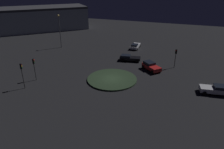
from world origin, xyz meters
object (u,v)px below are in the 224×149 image
car_silver (216,89)px  car_red (151,66)px  car_white (135,46)px  streetlamp_northwest (59,26)px  traffic_light_northeast (176,55)px  traffic_light_west (34,65)px  traffic_light_southwest (22,71)px  car_black (129,58)px  store_building (43,18)px

car_silver → car_red: car_red is taller
car_white → streetlamp_northwest: streetlamp_northwest is taller
car_red → traffic_light_northeast: size_ratio=1.10×
traffic_light_northeast → traffic_light_west: (-22.72, -14.30, 0.11)m
streetlamp_northwest → traffic_light_west: bearing=-70.6°
traffic_light_southwest → traffic_light_west: bearing=61.7°
traffic_light_southwest → car_black: bearing=22.5°
car_silver → traffic_light_southwest: bearing=8.6°
car_black → streetlamp_northwest: streetlamp_northwest is taller
car_silver → car_white: car_silver is taller
traffic_light_northeast → streetlamp_northwest: streetlamp_northwest is taller
car_red → traffic_light_southwest: bearing=-98.1°
car_white → store_building: (-36.55, 11.03, 3.23)m
car_white → car_black: (0.92, -9.31, 0.02)m
car_red → car_black: size_ratio=0.91×
car_silver → traffic_light_west: size_ratio=1.17×
car_white → traffic_light_northeast: 14.72m
traffic_light_west → streetlamp_northwest: size_ratio=0.48×
car_black → store_building: store_building is taller
car_red → traffic_light_southwest: (-18.24, -14.61, 2.27)m
traffic_light_northeast → traffic_light_west: 26.85m
car_red → streetlamp_northwest: streetlamp_northwest is taller
car_red → car_black: bearing=-169.9°
traffic_light_northeast → store_building: (-47.17, 21.01, 1.16)m
streetlamp_northwest → store_building: size_ratio=0.28×
store_building → streetlamp_northwest: bearing=94.1°
car_red → streetlamp_northwest: size_ratio=0.50×
traffic_light_southwest → store_building: (-24.67, 38.50, 0.83)m
car_red → streetlamp_northwest: (-25.02, 7.15, 4.78)m
car_black → traffic_light_west: 19.96m
traffic_light_west → car_white: bearing=43.1°
car_red → car_silver: bearing=15.5°
car_white → traffic_light_west: 27.22m
car_white → car_black: size_ratio=0.94×
traffic_light_southwest → streetlamp_northwest: 22.93m
car_black → traffic_light_northeast: bearing=-12.8°
store_building → car_black: bearing=108.7°
car_red → traffic_light_west: size_ratio=1.06×
car_black → car_white: bearing=86.8°
car_silver → car_black: 19.22m
car_white → car_silver: bearing=-137.5°
traffic_light_northeast → store_building: 51.65m
traffic_light_northeast → car_black: bearing=-47.7°
car_black → streetlamp_northwest: (-19.58, 3.60, 4.89)m
car_black → traffic_light_southwest: traffic_light_southwest is taller
traffic_light_northeast → store_building: store_building is taller
car_silver → traffic_light_northeast: traffic_light_northeast is taller
car_red → traffic_light_west: bearing=-105.1°
streetlamp_northwest → car_white: bearing=17.0°
traffic_light_northeast → traffic_light_southwest: 28.50m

